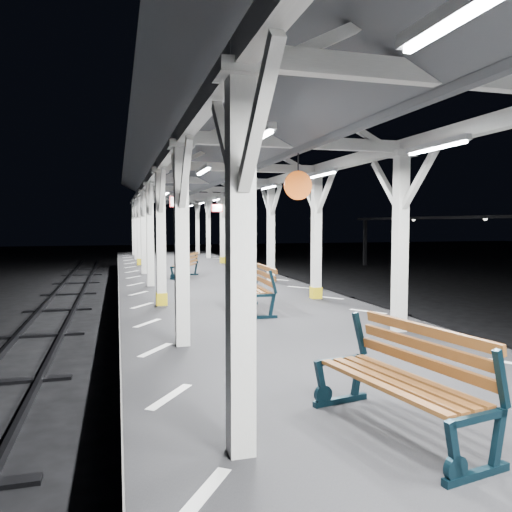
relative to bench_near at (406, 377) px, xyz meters
name	(u,v)px	position (x,y,z in m)	size (l,w,h in m)	color
ground	(265,363)	(0.37, 5.99, -1.55)	(120.00, 120.00, 0.00)	black
platform	(265,340)	(0.37, 5.99, -1.05)	(6.00, 50.00, 1.00)	black
hazard_stripes_left	(148,323)	(-2.08, 5.99, -0.54)	(1.00, 48.00, 0.01)	silver
hazard_stripes_right	(368,311)	(2.82, 5.99, -0.54)	(1.00, 48.00, 0.01)	silver
track_left	(10,379)	(-4.63, 5.99, -1.47)	(2.20, 60.00, 0.16)	#2D2D33
track_right	(463,344)	(5.37, 5.99, -1.47)	(2.20, 60.00, 0.16)	#2D2D33
canopy	(265,148)	(0.37, 5.97, 3.02)	(5.40, 49.00, 4.65)	silver
bench_near	(406,377)	(0.00, 0.00, 0.00)	(1.02, 1.98, 1.02)	black
bench_mid	(257,287)	(0.40, 6.74, 0.00)	(0.80, 1.93, 1.03)	black
bench_far	(187,264)	(-0.15, 14.25, -0.06)	(1.23, 1.79, 0.91)	black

